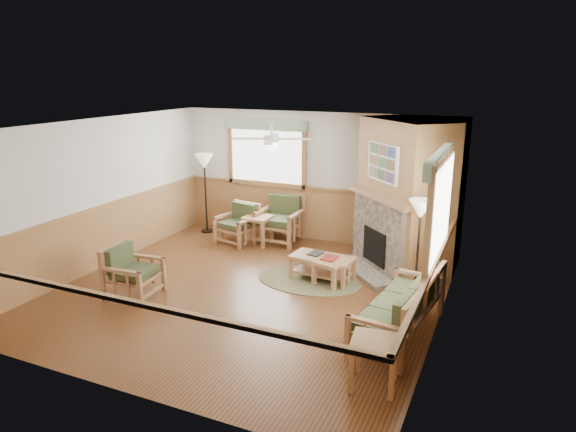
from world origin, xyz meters
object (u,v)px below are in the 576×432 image
at_px(end_table_chairs, 258,230).
at_px(floor_lamp_right, 418,251).
at_px(armchair_back_left, 237,224).
at_px(coffee_table, 322,268).
at_px(armchair_left, 133,272).
at_px(end_table_sofa, 374,363).
at_px(floor_lamp_left, 206,193).
at_px(sofa, 399,306).
at_px(armchair_back_right, 280,219).
at_px(footstool, 331,272).

height_order(end_table_chairs, floor_lamp_right, floor_lamp_right).
distance_m(armchair_back_left, coffee_table, 2.63).
bearing_deg(armchair_left, floor_lamp_right, -73.20).
distance_m(end_table_sofa, floor_lamp_left, 6.55).
height_order(coffee_table, floor_lamp_right, floor_lamp_right).
bearing_deg(sofa, end_table_chairs, -120.60).
height_order(sofa, floor_lamp_left, floor_lamp_left).
bearing_deg(floor_lamp_left, coffee_table, -25.19).
distance_m(sofa, coffee_table, 2.15).
relative_size(armchair_left, floor_lamp_right, 0.50).
relative_size(sofa, armchair_back_left, 2.29).
xyz_separation_m(armchair_left, coffee_table, (2.53, 1.82, -0.20)).
relative_size(end_table_sofa, floor_lamp_left, 0.33).
distance_m(sofa, armchair_back_left, 4.73).
relative_size(sofa, floor_lamp_left, 1.05).
height_order(sofa, armchair_back_left, sofa).
distance_m(armchair_back_left, end_table_sofa, 5.54).
bearing_deg(coffee_table, armchair_left, -138.83).
bearing_deg(armchair_back_right, sofa, -43.71).
bearing_deg(armchair_left, end_table_chairs, -16.98).
xyz_separation_m(end_table_chairs, footstool, (2.09, -1.40, -0.08)).
bearing_deg(footstool, sofa, -42.19).
xyz_separation_m(armchair_left, floor_lamp_right, (4.15, 1.67, 0.41)).
height_order(armchair_left, coffee_table, armchair_left).
height_order(armchair_back_right, floor_lamp_left, floor_lamp_left).
bearing_deg(floor_lamp_right, sofa, -90.00).
xyz_separation_m(coffee_table, footstool, (0.20, -0.12, 0.00)).
distance_m(armchair_back_right, coffee_table, 2.24).
bearing_deg(coffee_table, floor_lamp_right, 0.17).
bearing_deg(end_table_chairs, armchair_back_right, 44.41).
xyz_separation_m(armchair_back_left, end_table_sofa, (3.95, -3.88, -0.11)).
relative_size(armchair_back_left, floor_lamp_left, 0.46).
relative_size(armchair_back_left, coffee_table, 0.76).
height_order(armchair_left, end_table_sofa, armchair_left).
xyz_separation_m(sofa, end_table_sofa, (0.00, -1.29, -0.13)).
bearing_deg(armchair_left, floor_lamp_left, 8.05).
relative_size(footstool, floor_lamp_right, 0.30).
bearing_deg(sofa, end_table_sofa, 6.79).
distance_m(floor_lamp_left, floor_lamp_right, 5.23).
distance_m(armchair_back_right, floor_lamp_left, 1.83).
xyz_separation_m(coffee_table, end_table_chairs, (-1.88, 1.27, 0.08)).
bearing_deg(coffee_table, end_table_sofa, -53.59).
bearing_deg(sofa, coffee_table, -124.17).
bearing_deg(footstool, armchair_left, -148.16).
distance_m(sofa, floor_lamp_right, 1.31).
bearing_deg(armchair_back_right, armchair_back_left, -152.42).
relative_size(armchair_left, floor_lamp_left, 0.46).
height_order(sofa, armchair_back_right, armchair_back_right).
height_order(armchair_back_right, armchair_left, armchair_back_right).
bearing_deg(footstool, end_table_chairs, 146.25).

